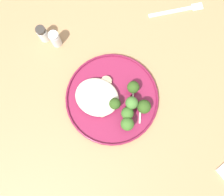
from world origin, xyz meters
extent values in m
plane|color=#47423D|center=(0.00, 0.00, 0.00)|extent=(6.00, 6.00, 0.00)
cube|color=#9E754C|center=(0.00, 0.00, 0.72)|extent=(1.40, 1.00, 0.04)
cylinder|color=maroon|center=(-0.04, -0.02, 0.74)|extent=(0.29, 0.29, 0.01)
torus|color=maroon|center=(-0.04, -0.02, 0.75)|extent=(0.29, 0.29, 0.01)
ellipsoid|color=beige|center=(0.00, 0.00, 0.77)|extent=(0.14, 0.12, 0.03)
cylinder|color=#DBB77A|center=(-0.03, 0.04, 0.76)|extent=(0.03, 0.03, 0.01)
cylinder|color=#8E774F|center=(-0.03, 0.04, 0.76)|extent=(0.03, 0.03, 0.00)
cylinder|color=beige|center=(-0.03, 0.01, 0.76)|extent=(0.03, 0.03, 0.01)
cylinder|color=#988766|center=(-0.03, 0.01, 0.77)|extent=(0.02, 0.02, 0.00)
cylinder|color=#E5C689|center=(0.00, 0.00, 0.76)|extent=(0.02, 0.02, 0.01)
cylinder|color=#958159|center=(0.00, 0.00, 0.76)|extent=(0.02, 0.02, 0.00)
cylinder|color=beige|center=(-0.01, -0.06, 0.76)|extent=(0.03, 0.03, 0.01)
cylinder|color=#988766|center=(-0.01, -0.06, 0.77)|extent=(0.03, 0.03, 0.00)
cylinder|color=#7A994C|center=(-0.12, 0.04, 0.76)|extent=(0.01, 0.01, 0.02)
sphere|color=#386023|center=(-0.12, 0.04, 0.79)|extent=(0.04, 0.04, 0.04)
cylinder|color=#7A994C|center=(-0.10, -0.02, 0.76)|extent=(0.01, 0.01, 0.03)
sphere|color=#42702D|center=(-0.10, -0.02, 0.79)|extent=(0.04, 0.04, 0.04)
cylinder|color=#89A356|center=(-0.09, -0.07, 0.76)|extent=(0.01, 0.01, 0.02)
sphere|color=#2D4C19|center=(-0.09, -0.07, 0.78)|extent=(0.04, 0.04, 0.04)
cylinder|color=#7A994C|center=(-0.14, -0.03, 0.76)|extent=(0.02, 0.02, 0.02)
sphere|color=#2D4C19|center=(-0.14, -0.03, 0.78)|extent=(0.04, 0.04, 0.04)
cylinder|color=#7A994C|center=(-0.10, 0.01, 0.76)|extent=(0.02, 0.02, 0.02)
sphere|color=#386023|center=(-0.10, 0.01, 0.78)|extent=(0.04, 0.04, 0.04)
cylinder|color=#89A356|center=(-0.06, 0.00, 0.76)|extent=(0.02, 0.02, 0.02)
sphere|color=#2D4C19|center=(-0.06, 0.00, 0.79)|extent=(0.03, 0.03, 0.03)
cube|color=silver|center=(-0.10, -0.04, 0.75)|extent=(0.02, 0.05, 0.00)
cube|color=silver|center=(-0.14, 0.00, 0.75)|extent=(0.02, 0.04, 0.00)
cube|color=silver|center=(-0.10, -0.37, 0.74)|extent=(0.13, 0.10, 0.00)
cube|color=silver|center=(-0.18, -0.42, 0.74)|extent=(0.04, 0.04, 0.00)
cylinder|color=white|center=(0.20, -0.12, 0.77)|extent=(0.03, 0.03, 0.05)
cylinder|color=silver|center=(0.20, -0.12, 0.80)|extent=(0.03, 0.03, 0.01)
cylinder|color=white|center=(0.24, -0.12, 0.77)|extent=(0.03, 0.03, 0.05)
cylinder|color=#332D28|center=(0.24, -0.12, 0.80)|extent=(0.03, 0.03, 0.01)
camera|label=1|loc=(-0.10, 0.12, 1.55)|focal=41.79mm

